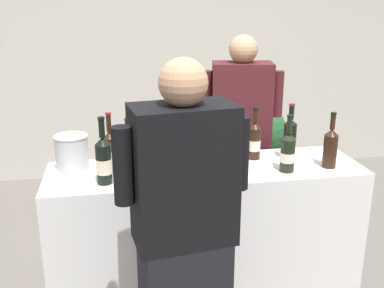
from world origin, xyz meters
TOP-DOWN VIEW (x-y plane):
  - wall_back at (0.00, 2.60)m, footprint 8.00×0.10m
  - counter at (0.00, 0.00)m, footprint 1.82×0.52m
  - wine_bottle_0 at (0.44, -0.13)m, footprint 0.08×0.08m
  - wine_bottle_1 at (0.53, 0.06)m, footprint 0.08×0.08m
  - wine_bottle_2 at (-0.30, 0.06)m, footprint 0.08×0.08m
  - wine_bottle_3 at (0.32, 0.11)m, footprint 0.08×0.08m
  - wine_bottle_4 at (-0.33, -0.13)m, footprint 0.08×0.08m
  - wine_bottle_5 at (-0.44, -0.09)m, footprint 0.08×0.08m
  - wine_bottle_6 at (0.70, -0.11)m, footprint 0.08×0.08m
  - wine_bottle_7 at (-0.15, -0.06)m, footprint 0.08×0.08m
  - wine_bottle_8 at (0.08, -0.08)m, footprint 0.08×0.08m
  - wine_bottle_9 at (-0.57, -0.12)m, footprint 0.08×0.08m
  - wine_bottle_10 at (-0.54, 0.04)m, footprint 0.07×0.07m
  - wine_bottle_11 at (0.14, 0.10)m, footprint 0.08×0.08m
  - wine_glass at (-0.03, -0.03)m, footprint 0.07×0.07m
  - ice_bucket at (-0.75, 0.12)m, footprint 0.19×0.19m
  - person_server at (0.37, 0.59)m, footprint 0.56×0.32m
  - person_guest at (-0.23, -0.65)m, footprint 0.58×0.29m
  - potted_shrub at (0.59, 0.99)m, footprint 0.60×0.54m

SIDE VIEW (x-z plane):
  - counter at x=0.00m, z-range 0.00..1.00m
  - potted_shrub at x=0.59m, z-range 0.25..1.40m
  - person_server at x=0.37m, z-range -0.02..1.68m
  - person_guest at x=-0.23m, z-range -0.02..1.69m
  - ice_bucket at x=-0.75m, z-range 1.00..1.20m
  - wine_bottle_0 at x=0.44m, z-range 0.94..1.27m
  - wine_bottle_8 at x=0.08m, z-range 0.95..1.28m
  - wine_bottle_4 at x=-0.33m, z-range 0.95..1.27m
  - wine_bottle_7 at x=-0.15m, z-range 0.95..1.27m
  - wine_bottle_3 at x=0.32m, z-range 0.95..1.27m
  - wine_bottle_10 at x=-0.54m, z-range 0.94..1.29m
  - wine_bottle_2 at x=-0.30m, z-range 0.95..1.29m
  - wine_bottle_5 at x=-0.44m, z-range 0.95..1.29m
  - wine_bottle_6 at x=0.70m, z-range 0.96..1.28m
  - wine_bottle_11 at x=0.14m, z-range 0.96..1.28m
  - wine_bottle_9 at x=-0.57m, z-range 0.94..1.30m
  - wine_bottle_1 at x=0.53m, z-range 0.96..1.30m
  - wine_glass at x=-0.03m, z-range 1.04..1.23m
  - wall_back at x=0.00m, z-range 0.00..2.80m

